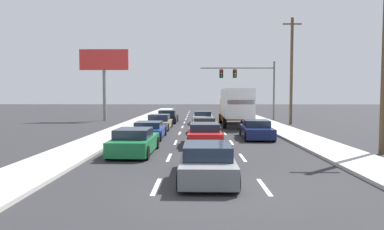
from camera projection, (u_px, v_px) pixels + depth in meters
ground_plane at (201, 123)px, 35.44m from camera, size 140.00×140.00×0.00m
sidewalk_right at (274, 126)px, 30.36m from camera, size 2.56×80.00×0.14m
sidewalk_left at (129, 126)px, 30.53m from camera, size 2.56×80.00×0.14m
lane_markings at (201, 125)px, 33.15m from camera, size 3.54×57.00×0.01m
car_black at (168, 117)px, 35.42m from camera, size 2.02×4.65×1.33m
car_tan at (159, 122)px, 28.75m from camera, size 2.04×4.50×1.25m
car_blue at (149, 130)px, 22.66m from camera, size 2.01×4.24×1.13m
car_green at (134, 142)px, 16.64m from camera, size 2.02×4.36×1.27m
car_white at (203, 118)px, 34.33m from camera, size 2.07×4.32×1.25m
car_yellow at (205, 125)px, 26.35m from camera, size 2.00×4.27×1.13m
car_red at (205, 135)px, 19.62m from camera, size 1.99×4.02×1.26m
car_gray at (207, 162)px, 11.67m from camera, size 1.92×4.34×1.25m
box_truck at (235, 104)px, 31.47m from camera, size 2.64×9.00×3.44m
car_navy at (256, 130)px, 22.64m from camera, size 2.03×4.35×1.22m
traffic_signal_mast at (243, 78)px, 38.88m from camera, size 8.53×0.69×6.73m
utility_pole_mid at (291, 70)px, 32.95m from camera, size 1.80×0.28×10.32m
roadside_billboard at (104, 68)px, 37.97m from camera, size 5.48×0.36×7.98m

